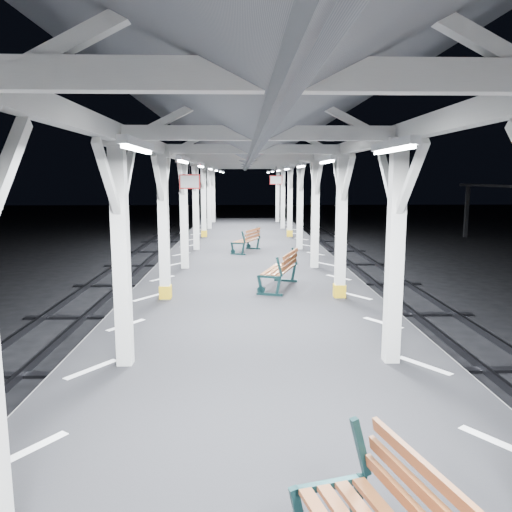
{
  "coord_description": "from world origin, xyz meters",
  "views": [
    {
      "loc": [
        -0.26,
        -9.18,
        3.76
      ],
      "look_at": [
        0.03,
        0.73,
        2.2
      ],
      "focal_mm": 35.0,
      "sensor_mm": 36.0,
      "label": 1
    }
  ],
  "objects": [
    {
      "name": "track_right",
      "position": [
        5.0,
        0.0,
        0.08
      ],
      "size": [
        2.2,
        60.0,
        0.16
      ],
      "color": "#2D2D33",
      "rests_on": "ground"
    },
    {
      "name": "hazard_stripes_left",
      "position": [
        -2.45,
        0.0,
        1.0
      ],
      "size": [
        1.0,
        48.0,
        0.01
      ],
      "primitive_type": "cube",
      "color": "silver",
      "rests_on": "platform"
    },
    {
      "name": "canopy",
      "position": [
        0.0,
        -0.02,
        4.56
      ],
      "size": [
        5.4,
        49.0,
        4.65
      ],
      "color": "silver",
      "rests_on": "platform"
    },
    {
      "name": "platform",
      "position": [
        0.0,
        0.0,
        0.5
      ],
      "size": [
        6.0,
        50.0,
        1.0
      ],
      "primitive_type": "cube",
      "color": "black",
      "rests_on": "ground"
    },
    {
      "name": "bench_mid",
      "position": [
        0.76,
        3.07,
        1.5
      ],
      "size": [
        1.14,
        1.85,
        0.95
      ],
      "rotation": [
        0.0,
        0.0,
        -0.32
      ],
      "color": "#122D2E",
      "rests_on": "platform"
    },
    {
      "name": "ground",
      "position": [
        0.0,
        0.0,
        0.0
      ],
      "size": [
        120.0,
        120.0,
        0.0
      ],
      "primitive_type": "plane",
      "color": "black",
      "rests_on": "ground"
    },
    {
      "name": "bench_far",
      "position": [
        -0.0,
        9.29,
        1.47
      ],
      "size": [
        1.15,
        1.72,
        0.88
      ],
      "rotation": [
        0.0,
        0.0,
        -0.38
      ],
      "color": "#122D2E",
      "rests_on": "platform"
    },
    {
      "name": "hazard_stripes_right",
      "position": [
        2.45,
        0.0,
        1.0
      ],
      "size": [
        1.0,
        48.0,
        0.01
      ],
      "primitive_type": "cube",
      "color": "silver",
      "rests_on": "platform"
    }
  ]
}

